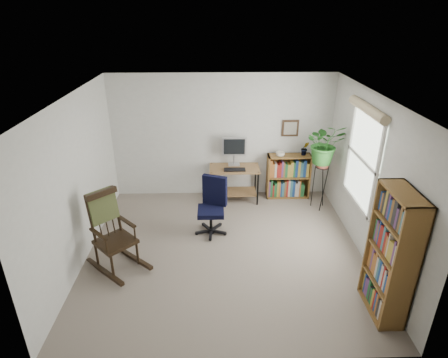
{
  "coord_description": "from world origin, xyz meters",
  "views": [
    {
      "loc": [
        -0.13,
        -4.83,
        3.48
      ],
      "look_at": [
        0.0,
        0.4,
        1.05
      ],
      "focal_mm": 30.0,
      "sensor_mm": 36.0,
      "label": 1
    }
  ],
  "objects_px": {
    "office_chair": "(211,207)",
    "low_bookshelf": "(288,176)",
    "tall_bookshelf": "(391,255)",
    "rocking_chair": "(114,232)",
    "desk": "(234,184)"
  },
  "relations": [
    {
      "from": "tall_bookshelf",
      "to": "desk",
      "type": "bearing_deg",
      "value": 119.54
    },
    {
      "from": "desk",
      "to": "rocking_chair",
      "type": "xyz_separation_m",
      "value": [
        -1.79,
        -2.05,
        0.25
      ]
    },
    {
      "from": "desk",
      "to": "low_bookshelf",
      "type": "bearing_deg",
      "value": 6.41
    },
    {
      "from": "office_chair",
      "to": "rocking_chair",
      "type": "xyz_separation_m",
      "value": [
        -1.35,
        -0.87,
        0.1
      ]
    },
    {
      "from": "office_chair",
      "to": "tall_bookshelf",
      "type": "bearing_deg",
      "value": -19.5
    },
    {
      "from": "office_chair",
      "to": "low_bookshelf",
      "type": "distance_m",
      "value": 1.99
    },
    {
      "from": "office_chair",
      "to": "rocking_chair",
      "type": "height_order",
      "value": "rocking_chair"
    },
    {
      "from": "office_chair",
      "to": "tall_bookshelf",
      "type": "height_order",
      "value": "tall_bookshelf"
    },
    {
      "from": "desk",
      "to": "tall_bookshelf",
      "type": "distance_m",
      "value": 3.46
    },
    {
      "from": "office_chair",
      "to": "low_bookshelf",
      "type": "xyz_separation_m",
      "value": [
        1.51,
        1.3,
        -0.05
      ]
    },
    {
      "from": "rocking_chair",
      "to": "low_bookshelf",
      "type": "bearing_deg",
      "value": -7.49
    },
    {
      "from": "low_bookshelf",
      "to": "office_chair",
      "type": "bearing_deg",
      "value": -139.27
    },
    {
      "from": "office_chair",
      "to": "rocking_chair",
      "type": "bearing_deg",
      "value": -126.57
    },
    {
      "from": "rocking_chair",
      "to": "tall_bookshelf",
      "type": "height_order",
      "value": "tall_bookshelf"
    },
    {
      "from": "tall_bookshelf",
      "to": "rocking_chair",
      "type": "bearing_deg",
      "value": 164.94
    }
  ]
}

